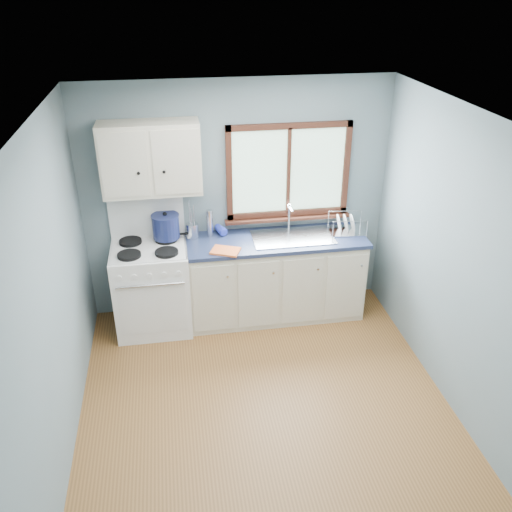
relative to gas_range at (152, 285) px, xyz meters
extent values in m
cube|color=brown|center=(0.95, -1.47, -0.50)|extent=(3.20, 3.60, 0.02)
cube|color=white|center=(0.95, -1.47, 2.02)|extent=(3.20, 3.60, 0.02)
cube|color=slate|center=(0.95, 0.34, 0.76)|extent=(3.20, 0.02, 2.50)
cube|color=slate|center=(0.95, -3.28, 0.76)|extent=(3.20, 0.02, 2.50)
cube|color=slate|center=(-0.66, -1.47, 0.76)|extent=(0.02, 3.60, 2.50)
cube|color=slate|center=(2.56, -1.47, 0.76)|extent=(0.02, 3.60, 2.50)
cube|color=white|center=(0.00, -0.01, -0.03)|extent=(0.76, 0.65, 0.92)
cube|color=white|center=(0.00, 0.30, 0.65)|extent=(0.76, 0.05, 0.44)
cube|color=silver|center=(0.00, -0.01, 0.43)|extent=(0.72, 0.59, 0.01)
cylinder|color=black|center=(-0.18, -0.16, 0.45)|extent=(0.23, 0.23, 0.03)
cylinder|color=black|center=(0.18, -0.16, 0.45)|extent=(0.23, 0.23, 0.03)
cylinder|color=black|center=(-0.18, 0.14, 0.45)|extent=(0.23, 0.23, 0.03)
cylinder|color=black|center=(0.18, 0.14, 0.45)|extent=(0.23, 0.23, 0.03)
cylinder|color=silver|center=(0.00, -0.35, 0.21)|extent=(0.66, 0.02, 0.02)
cube|color=silver|center=(0.00, -0.33, -0.09)|extent=(0.66, 0.01, 0.55)
cube|color=beige|center=(1.31, 0.02, -0.05)|extent=(1.85, 0.60, 0.88)
cube|color=black|center=(1.31, 0.04, -0.45)|extent=(1.85, 0.54, 0.08)
cube|color=#1B2542|center=(1.31, 0.02, 0.41)|extent=(1.89, 0.64, 0.04)
cube|color=silver|center=(1.49, 0.02, 0.43)|extent=(0.84, 0.46, 0.01)
cube|color=silver|center=(1.29, 0.02, 0.36)|extent=(0.36, 0.40, 0.14)
cube|color=silver|center=(1.69, 0.02, 0.36)|extent=(0.36, 0.40, 0.14)
cylinder|color=silver|center=(1.49, 0.22, 0.57)|extent=(0.02, 0.02, 0.28)
cylinder|color=silver|center=(1.49, 0.15, 0.70)|extent=(0.02, 0.16, 0.02)
sphere|color=silver|center=(1.49, 0.22, 0.71)|extent=(0.04, 0.04, 0.04)
cube|color=#9EC6A8|center=(1.49, 0.32, 1.06)|extent=(1.22, 0.01, 0.92)
cube|color=#431F14|center=(1.49, 0.30, 1.53)|extent=(1.30, 0.05, 0.06)
cube|color=#431F14|center=(1.49, 0.30, 0.59)|extent=(1.30, 0.05, 0.06)
cube|color=#431F14|center=(0.87, 0.30, 1.06)|extent=(0.06, 0.05, 1.00)
cube|color=#431F14|center=(2.10, 0.30, 1.06)|extent=(0.06, 0.05, 1.00)
cube|color=#431F14|center=(1.49, 0.30, 1.06)|extent=(0.03, 0.05, 0.92)
cube|color=#431F14|center=(1.49, 0.27, 0.54)|extent=(1.36, 0.10, 0.03)
cube|color=beige|center=(0.10, 0.16, 1.31)|extent=(0.95, 0.32, 0.70)
cube|color=beige|center=(-0.14, -0.01, 1.31)|extent=(0.44, 0.01, 0.62)
cube|color=beige|center=(0.34, -0.01, 1.31)|extent=(0.44, 0.01, 0.62)
sphere|color=black|center=(-0.02, -0.02, 1.23)|extent=(0.03, 0.03, 0.03)
sphere|color=black|center=(0.22, -0.02, 1.23)|extent=(0.03, 0.03, 0.03)
cylinder|color=black|center=(0.18, 0.16, 0.49)|extent=(0.27, 0.27, 0.05)
cube|color=black|center=(0.37, 0.15, 0.49)|extent=(0.15, 0.03, 0.02)
cylinder|color=#171F4E|center=(0.19, 0.16, 0.58)|extent=(0.30, 0.30, 0.23)
cylinder|color=#171F4E|center=(0.19, 0.16, 0.70)|extent=(0.31, 0.31, 0.02)
sphere|color=black|center=(0.19, 0.16, 0.73)|extent=(0.05, 0.05, 0.04)
cylinder|color=silver|center=(0.46, 0.18, 0.51)|extent=(0.15, 0.15, 0.16)
cylinder|color=silver|center=(0.48, 0.18, 0.67)|extent=(0.01, 0.01, 0.24)
cylinder|color=silver|center=(0.44, 0.20, 0.70)|extent=(0.01, 0.01, 0.28)
cylinder|color=silver|center=(0.45, 0.16, 0.66)|extent=(0.01, 0.01, 0.22)
cylinder|color=silver|center=(0.64, 0.20, 0.57)|extent=(0.07, 0.07, 0.29)
imported|color=#2534B5|center=(0.78, 0.15, 0.54)|extent=(0.11, 0.11, 0.23)
cube|color=orange|center=(0.76, -0.19, 0.44)|extent=(0.33, 0.29, 0.02)
cube|color=silver|center=(2.09, 0.07, 0.43)|extent=(0.40, 0.32, 0.01)
cylinder|color=silver|center=(1.90, -0.05, 0.52)|extent=(0.01, 0.01, 0.18)
cylinder|color=silver|center=(2.25, -0.08, 0.52)|extent=(0.01, 0.01, 0.18)
cylinder|color=silver|center=(1.92, 0.22, 0.52)|extent=(0.01, 0.01, 0.18)
cylinder|color=silver|center=(2.28, 0.18, 0.52)|extent=(0.01, 0.01, 0.18)
cylinder|color=silver|center=(2.07, -0.07, 0.61)|extent=(0.36, 0.04, 0.01)
cylinder|color=silver|center=(2.10, 0.20, 0.61)|extent=(0.36, 0.04, 0.01)
cylinder|color=white|center=(2.00, 0.08, 0.53)|extent=(0.07, 0.20, 0.20)
cylinder|color=white|center=(2.07, 0.07, 0.53)|extent=(0.07, 0.20, 0.20)
cylinder|color=white|center=(2.14, 0.06, 0.53)|extent=(0.07, 0.20, 0.20)
camera|label=1|loc=(0.28, -4.94, 2.89)|focal=38.00mm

